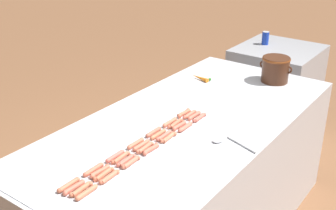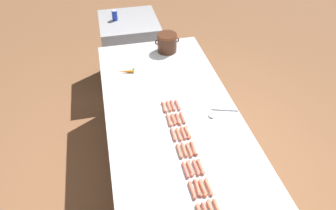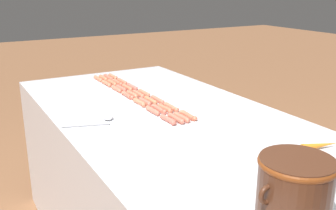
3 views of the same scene
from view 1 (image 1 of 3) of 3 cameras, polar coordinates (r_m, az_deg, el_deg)
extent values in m
cube|color=#BCBCC1|center=(2.96, 2.41, -9.83)|extent=(1.08, 2.33, 0.91)
cube|color=silver|center=(2.73, 2.58, -1.90)|extent=(1.06, 2.29, 0.00)
cube|color=#A0A0A4|center=(4.40, 13.76, 1.58)|extent=(0.72, 0.75, 0.92)
cylinder|color=#CF6D4D|center=(2.14, -12.91, -10.19)|extent=(0.03, 0.11, 0.03)
sphere|color=#CF6D4D|center=(2.11, -14.08, -10.83)|extent=(0.03, 0.03, 0.03)
sphere|color=#CF6D4D|center=(2.17, -11.78, -9.56)|extent=(0.03, 0.03, 0.03)
cylinder|color=#D7694D|center=(2.23, -9.76, -8.35)|extent=(0.03, 0.11, 0.03)
sphere|color=#D7694D|center=(2.20, -10.83, -8.96)|extent=(0.03, 0.03, 0.03)
sphere|color=#D7694D|center=(2.26, -8.73, -7.76)|extent=(0.03, 0.03, 0.03)
cylinder|color=#D76556|center=(2.32, -6.96, -6.68)|extent=(0.03, 0.11, 0.03)
sphere|color=#D76556|center=(2.29, -7.92, -7.25)|extent=(0.03, 0.03, 0.03)
sphere|color=#D76556|center=(2.36, -6.02, -6.13)|extent=(0.03, 0.03, 0.03)
cylinder|color=#CD6E50|center=(2.43, -4.28, -5.06)|extent=(0.03, 0.11, 0.03)
sphere|color=#CD6E50|center=(2.39, -5.13, -5.59)|extent=(0.03, 0.03, 0.03)
sphere|color=#CD6E50|center=(2.47, -3.45, -4.54)|extent=(0.03, 0.03, 0.03)
cylinder|color=#CC6850|center=(2.54, -1.92, -3.57)|extent=(0.03, 0.11, 0.03)
sphere|color=#CC6850|center=(2.51, -2.70, -4.06)|extent=(0.03, 0.03, 0.03)
sphere|color=#CC6850|center=(2.58, -1.17, -3.09)|extent=(0.03, 0.03, 0.03)
cylinder|color=#D06F52|center=(2.65, 0.23, -2.29)|extent=(0.03, 0.11, 0.03)
sphere|color=#D06F52|center=(2.61, -0.47, -2.75)|extent=(0.03, 0.03, 0.03)
sphere|color=#D06F52|center=(2.70, 0.90, -1.85)|extent=(0.03, 0.03, 0.03)
cylinder|color=#D36B4E|center=(2.77, 2.10, -1.06)|extent=(0.03, 0.11, 0.03)
sphere|color=#D36B4E|center=(2.73, 1.52, -1.49)|extent=(0.03, 0.03, 0.03)
sphere|color=#D36B4E|center=(2.82, 2.67, -0.64)|extent=(0.03, 0.03, 0.03)
cylinder|color=#CF6550|center=(2.12, -12.24, -10.53)|extent=(0.03, 0.11, 0.03)
sphere|color=#CF6550|center=(2.09, -13.35, -11.22)|extent=(0.03, 0.03, 0.03)
sphere|color=#CF6550|center=(2.15, -11.16, -9.86)|extent=(0.03, 0.03, 0.03)
cylinder|color=#CD684E|center=(2.21, -8.93, -8.60)|extent=(0.03, 0.11, 0.03)
sphere|color=#CD684E|center=(2.18, -9.90, -9.25)|extent=(0.03, 0.03, 0.03)
sphere|color=#CD684E|center=(2.25, -7.99, -7.96)|extent=(0.03, 0.03, 0.03)
cylinder|color=#D16D4E|center=(2.31, -6.21, -6.89)|extent=(0.03, 0.11, 0.03)
sphere|color=#D16D4E|center=(2.28, -7.23, -7.44)|extent=(0.03, 0.03, 0.03)
sphere|color=#D16D4E|center=(2.34, -5.23, -6.36)|extent=(0.03, 0.03, 0.03)
cylinder|color=#CE6B51|center=(2.41, -3.54, -5.29)|extent=(0.03, 0.11, 0.03)
sphere|color=#CE6B51|center=(2.38, -4.39, -5.83)|extent=(0.03, 0.03, 0.03)
sphere|color=#CE6B51|center=(2.45, -2.72, -4.77)|extent=(0.03, 0.03, 0.03)
cylinder|color=#D2724E|center=(2.52, -1.31, -3.88)|extent=(0.03, 0.11, 0.03)
sphere|color=#D2724E|center=(2.48, -2.11, -4.37)|extent=(0.03, 0.03, 0.03)
sphere|color=#D2724E|center=(2.56, -0.54, -3.40)|extent=(0.03, 0.03, 0.03)
cylinder|color=#CE6A4D|center=(2.64, 0.96, -2.47)|extent=(0.03, 0.11, 0.03)
sphere|color=#CE6A4D|center=(2.60, 0.17, -2.90)|extent=(0.03, 0.03, 0.03)
sphere|color=#CE6A4D|center=(2.68, 1.72, -2.05)|extent=(0.03, 0.03, 0.03)
cylinder|color=#D86B53|center=(2.76, 2.87, -1.24)|extent=(0.03, 0.11, 0.03)
sphere|color=#D86B53|center=(2.72, 2.19, -1.64)|extent=(0.03, 0.03, 0.03)
sphere|color=#D86B53|center=(2.80, 3.53, -0.84)|extent=(0.03, 0.03, 0.03)
cylinder|color=#D2704E|center=(2.10, -11.33, -10.79)|extent=(0.03, 0.11, 0.03)
sphere|color=#D2704E|center=(2.07, -12.55, -11.43)|extent=(0.03, 0.03, 0.03)
sphere|color=#D2704E|center=(2.13, -10.16, -10.16)|extent=(0.03, 0.03, 0.03)
cylinder|color=#D06D4C|center=(2.19, -8.42, -8.97)|extent=(0.03, 0.11, 0.03)
sphere|color=#D06D4C|center=(2.16, -9.53, -9.58)|extent=(0.03, 0.03, 0.03)
sphere|color=#D06D4C|center=(2.22, -7.35, -8.38)|extent=(0.03, 0.03, 0.03)
cylinder|color=#CF6552|center=(2.28, -5.51, -7.25)|extent=(0.03, 0.11, 0.03)
sphere|color=#CF6552|center=(2.25, -6.52, -7.82)|extent=(0.03, 0.03, 0.03)
sphere|color=#CF6552|center=(2.32, -4.54, -6.70)|extent=(0.03, 0.03, 0.03)
cylinder|color=#CB6F52|center=(2.39, -3.04, -5.62)|extent=(0.03, 0.11, 0.03)
sphere|color=#CB6F52|center=(2.35, -3.96, -6.15)|extent=(0.03, 0.03, 0.03)
sphere|color=#CB6F52|center=(2.42, -2.15, -5.11)|extent=(0.03, 0.03, 0.03)
cylinder|color=#D36654|center=(2.50, -0.54, -4.07)|extent=(0.03, 0.11, 0.03)
sphere|color=#D36654|center=(2.46, -1.36, -4.55)|extent=(0.03, 0.03, 0.03)
sphere|color=#D36654|center=(2.54, 0.26, -3.59)|extent=(0.03, 0.03, 0.03)
cylinder|color=#CF6651|center=(2.62, 1.48, -2.74)|extent=(0.03, 0.11, 0.03)
sphere|color=#CF6651|center=(2.57, 0.81, -3.21)|extent=(0.03, 0.03, 0.03)
sphere|color=#CF6651|center=(2.66, 2.12, -2.27)|extent=(0.03, 0.03, 0.03)
cylinder|color=#CC6751|center=(2.74, 3.48, -1.40)|extent=(0.03, 0.11, 0.03)
sphere|color=#CC6751|center=(2.70, 2.85, -1.83)|extent=(0.03, 0.03, 0.03)
sphere|color=#CC6751|center=(2.79, 4.09, -0.99)|extent=(0.03, 0.03, 0.03)
cylinder|color=#D6704F|center=(2.08, -10.64, -11.20)|extent=(0.03, 0.11, 0.03)
sphere|color=#D6704F|center=(2.05, -11.79, -11.90)|extent=(0.03, 0.03, 0.03)
sphere|color=#D6704F|center=(2.11, -9.52, -10.52)|extent=(0.03, 0.03, 0.03)
cylinder|color=#D56E4F|center=(2.16, -7.69, -9.33)|extent=(0.03, 0.11, 0.03)
sphere|color=#D56E4F|center=(2.13, -8.78, -9.96)|extent=(0.03, 0.03, 0.03)
sphere|color=#D56E4F|center=(2.20, -6.63, -8.72)|extent=(0.03, 0.03, 0.03)
cylinder|color=#CA6C52|center=(2.27, -4.89, -7.50)|extent=(0.03, 0.11, 0.03)
sphere|color=#CA6C52|center=(2.23, -5.89, -8.08)|extent=(0.03, 0.03, 0.03)
sphere|color=#CA6C52|center=(2.30, -3.92, -6.93)|extent=(0.03, 0.03, 0.03)
cylinder|color=#CC644E|center=(2.37, -2.29, -5.81)|extent=(0.03, 0.11, 0.03)
sphere|color=#CC644E|center=(2.33, -3.07, -6.39)|extent=(0.03, 0.03, 0.03)
sphere|color=#CC644E|center=(2.41, -1.54, -5.24)|extent=(0.03, 0.03, 0.03)
cylinder|color=#D07151|center=(2.49, 0.07, -4.28)|extent=(0.03, 0.11, 0.03)
sphere|color=#D07151|center=(2.45, -0.79, -4.75)|extent=(0.03, 0.03, 0.03)
sphere|color=#D07151|center=(2.52, 0.90, -3.81)|extent=(0.03, 0.03, 0.03)
cylinder|color=#D16A54|center=(2.60, 2.29, -2.91)|extent=(0.03, 0.11, 0.03)
sphere|color=#D16A54|center=(2.56, 1.57, -3.37)|extent=(0.03, 0.03, 0.03)
sphere|color=#D16A54|center=(2.64, 2.98, -2.46)|extent=(0.03, 0.03, 0.03)
cylinder|color=#CA6452|center=(2.72, 4.14, -1.66)|extent=(0.03, 0.11, 0.03)
sphere|color=#CA6452|center=(2.68, 3.45, -2.07)|extent=(0.03, 0.03, 0.03)
sphere|color=#CA6452|center=(2.76, 4.81, -1.26)|extent=(0.03, 0.03, 0.03)
cylinder|color=#472616|center=(3.38, 13.91, 4.55)|extent=(0.20, 0.20, 0.19)
torus|color=brown|center=(3.35, 14.06, 5.90)|extent=(0.21, 0.21, 0.02)
torus|color=#472616|center=(3.41, 12.39, 5.22)|extent=(0.06, 0.01, 0.06)
torus|color=#472616|center=(3.34, 15.53, 4.48)|extent=(0.06, 0.01, 0.06)
cylinder|color=#B7B7BC|center=(2.46, 9.56, -5.14)|extent=(0.21, 0.08, 0.01)
ellipsoid|color=#B7B7BC|center=(2.48, 6.56, -4.63)|extent=(0.07, 0.08, 0.02)
cone|color=orange|center=(3.35, 4.15, 3.60)|extent=(0.17, 0.07, 0.03)
sphere|color=#387F2D|center=(3.33, 5.52, 3.39)|extent=(0.02, 0.02, 0.02)
cylinder|color=#1938B2|center=(4.31, 12.66, 8.56)|extent=(0.07, 0.07, 0.12)
cylinder|color=silver|center=(4.29, 12.73, 9.36)|extent=(0.06, 0.06, 0.00)
camera|label=2|loc=(1.85, -53.23, 30.22)|focal=32.05mm
camera|label=3|loc=(3.68, 30.22, 12.37)|focal=41.68mm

